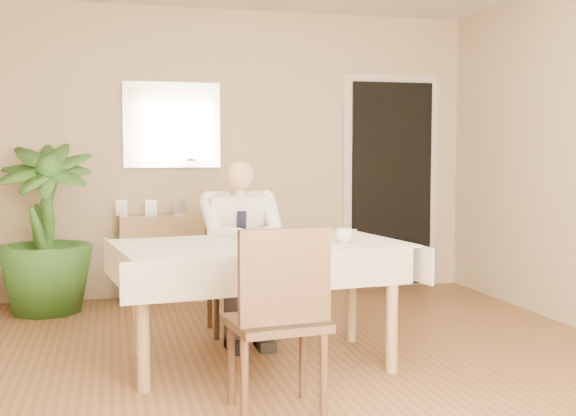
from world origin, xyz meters
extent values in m
plane|color=brown|center=(0.00, 0.00, 0.00)|extent=(5.00, 5.00, 0.00)
cube|color=#CFB78F|center=(0.00, 2.50, 1.30)|extent=(4.50, 0.02, 2.60)
cube|color=#CFB78F|center=(0.00, -2.50, 1.30)|extent=(4.50, 0.02, 2.60)
cube|color=white|center=(0.00, -2.48, 1.45)|extent=(1.34, 0.02, 1.44)
cube|color=white|center=(0.00, -2.46, 1.45)|extent=(1.18, 0.02, 1.28)
cube|color=white|center=(1.55, 2.48, 1.00)|extent=(0.96, 0.03, 2.10)
cube|color=black|center=(1.55, 2.45, 1.00)|extent=(0.80, 0.05, 1.95)
cube|color=silver|center=(-0.55, 2.48, 1.55)|extent=(0.86, 0.03, 0.76)
cube|color=white|center=(-0.55, 2.46, 1.55)|extent=(0.74, 0.02, 0.64)
cube|color=tan|center=(-0.21, 0.22, 0.72)|extent=(1.71, 1.11, 0.04)
cube|color=beige|center=(-0.21, 0.22, 0.75)|extent=(1.82, 1.23, 0.01)
cube|color=beige|center=(-0.21, -0.28, 0.64)|extent=(1.69, 0.25, 0.22)
cube|color=beige|center=(-0.21, 0.72, 0.64)|extent=(1.69, 0.25, 0.22)
cube|color=beige|center=(-1.06, 0.22, 0.64)|extent=(0.15, 0.99, 0.22)
cube|color=beige|center=(0.64, 0.22, 0.64)|extent=(0.15, 0.99, 0.22)
cylinder|color=tan|center=(-0.93, -0.15, 0.35)|extent=(0.07, 0.07, 0.70)
cylinder|color=tan|center=(0.51, -0.15, 0.35)|extent=(0.07, 0.07, 0.70)
cylinder|color=tan|center=(-0.93, 0.59, 0.35)|extent=(0.07, 0.07, 0.70)
cylinder|color=tan|center=(0.51, 0.59, 0.35)|extent=(0.07, 0.07, 0.70)
cube|color=#422C19|center=(-0.21, 1.02, 0.42)|extent=(0.44, 0.44, 0.04)
cube|color=#422C19|center=(-0.21, 1.21, 0.67)|extent=(0.42, 0.06, 0.41)
cylinder|color=#422C19|center=(-0.39, 0.84, 0.20)|extent=(0.04, 0.04, 0.40)
cylinder|color=#422C19|center=(-0.04, 0.84, 0.20)|extent=(0.04, 0.04, 0.40)
cylinder|color=#422C19|center=(-0.39, 1.20, 0.20)|extent=(0.04, 0.04, 0.40)
cylinder|color=#422C19|center=(-0.04, 1.20, 0.20)|extent=(0.04, 0.04, 0.40)
cube|color=#422C19|center=(-0.31, -0.66, 0.46)|extent=(0.50, 0.50, 0.04)
cube|color=#422C19|center=(-0.31, -0.86, 0.73)|extent=(0.45, 0.10, 0.45)
cylinder|color=#422C19|center=(-0.50, -0.85, 0.22)|extent=(0.04, 0.04, 0.44)
cylinder|color=#422C19|center=(-0.12, -0.85, 0.22)|extent=(0.04, 0.04, 0.44)
cylinder|color=#422C19|center=(-0.50, -0.46, 0.22)|extent=(0.04, 0.04, 0.44)
cylinder|color=#422C19|center=(-0.12, -0.46, 0.22)|extent=(0.04, 0.04, 0.44)
cube|color=white|center=(-0.21, 0.98, 0.75)|extent=(0.42, 0.31, 0.55)
cube|color=black|center=(-0.21, 0.85, 0.72)|extent=(0.07, 0.08, 0.36)
cylinder|color=tan|center=(-0.21, 0.93, 1.03)|extent=(0.09, 0.09, 0.08)
sphere|color=tan|center=(-0.21, 0.91, 1.14)|extent=(0.21, 0.21, 0.21)
cube|color=black|center=(-0.31, 0.78, 0.52)|extent=(0.13, 0.42, 0.13)
cube|color=black|center=(-0.11, 0.78, 0.52)|extent=(0.13, 0.42, 0.13)
cube|color=black|center=(-0.31, 0.60, 0.23)|extent=(0.11, 0.12, 0.45)
cube|color=black|center=(-0.11, 0.60, 0.23)|extent=(0.11, 0.12, 0.45)
cube|color=black|center=(-0.31, 0.54, 0.04)|extent=(0.11, 0.26, 0.07)
cube|color=black|center=(-0.11, 0.54, 0.04)|extent=(0.11, 0.26, 0.07)
cylinder|color=white|center=(-0.21, 0.42, 0.76)|extent=(0.26, 0.26, 0.02)
ellipsoid|color=olive|center=(-0.21, 0.42, 0.78)|extent=(0.14, 0.14, 0.06)
cylinder|color=silver|center=(-0.17, 0.36, 0.78)|extent=(0.01, 0.13, 0.01)
cylinder|color=silver|center=(-0.25, 0.36, 0.78)|extent=(0.01, 0.13, 0.01)
imported|color=white|center=(0.29, 0.10, 0.80)|extent=(0.13, 0.13, 0.09)
cube|color=tan|center=(-0.55, 2.32, 0.38)|extent=(0.95, 0.36, 0.75)
cube|color=silver|center=(-1.00, 2.37, 0.82)|extent=(0.10, 0.02, 0.14)
cube|color=silver|center=(-0.75, 2.33, 0.82)|extent=(0.10, 0.02, 0.14)
cube|color=silver|center=(-0.50, 2.37, 0.82)|extent=(0.10, 0.02, 0.14)
imported|color=#2C5E20|center=(-1.62, 2.03, 0.69)|extent=(0.83, 0.83, 1.38)
camera|label=1|loc=(-1.09, -4.07, 1.29)|focal=45.00mm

